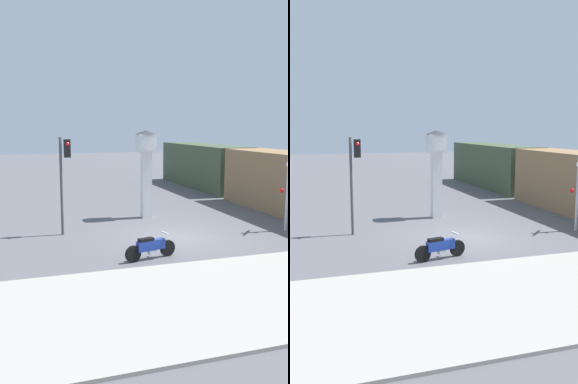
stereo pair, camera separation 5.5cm
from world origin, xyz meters
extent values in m
plane|color=#56565B|center=(0.00, 0.00, 0.00)|extent=(120.00, 120.00, 0.00)
cube|color=#9E998E|center=(0.00, -6.72, 0.05)|extent=(36.00, 6.00, 0.10)
cylinder|color=black|center=(-1.38, -2.55, 0.31)|extent=(0.63, 0.24, 0.62)
cylinder|color=black|center=(-2.84, -2.88, 0.31)|extent=(0.63, 0.24, 0.62)
cube|color=navy|center=(-2.11, -2.72, 0.54)|extent=(1.16, 0.48, 0.37)
cube|color=black|center=(-2.31, -2.76, 0.78)|extent=(0.62, 0.36, 0.10)
cylinder|color=silver|center=(-2.06, -2.70, 0.28)|extent=(0.33, 0.27, 0.29)
cube|color=silver|center=(-1.49, -2.57, 0.91)|extent=(0.16, 0.46, 0.04)
cube|color=white|center=(-0.01, 4.26, 1.75)|extent=(0.50, 0.50, 3.51)
cube|color=white|center=(-0.01, 4.26, 3.98)|extent=(0.95, 0.95, 0.95)
cylinder|color=white|center=(-0.01, 3.78, 3.98)|extent=(0.76, 0.02, 0.76)
cone|color=#333338|center=(-0.01, 4.26, 4.55)|extent=(1.13, 1.13, 0.20)
cube|color=#425138|center=(8.12, 14.19, 1.70)|extent=(2.80, 11.08, 3.40)
cylinder|color=#47474C|center=(-4.75, 1.92, 2.20)|extent=(0.12, 0.12, 4.39)
cube|color=black|center=(-4.45, 1.92, 3.89)|extent=(0.28, 0.24, 0.80)
sphere|color=red|center=(-4.45, 1.77, 4.09)|extent=(0.16, 0.16, 0.16)
cylinder|color=#B7B7BC|center=(5.37, -0.49, 1.75)|extent=(0.14, 0.14, 3.50)
sphere|color=red|center=(5.02, -0.54, 1.93)|extent=(0.20, 0.20, 0.20)
camera|label=1|loc=(-7.03, -17.14, 4.88)|focal=40.00mm
camera|label=2|loc=(-6.98, -17.16, 4.88)|focal=40.00mm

